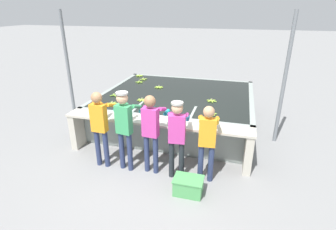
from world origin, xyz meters
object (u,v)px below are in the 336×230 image
Objects in this scene: support_post_left at (69,71)px; support_post_right at (284,81)px; banana_bunch_floating_4 at (211,114)px; banana_bunch_floating_9 at (142,100)px; banana_bunch_floating_0 at (112,103)px; banana_bunch_floating_7 at (212,101)px; worker_2 at (151,127)px; banana_bunch_floating_5 at (176,104)px; banana_bunch_floating_1 at (144,79)px; banana_bunch_floating_6 at (114,95)px; banana_bunch_floating_3 at (159,87)px; crate at (188,186)px; worker_1 at (125,123)px; worker_3 at (177,133)px; banana_bunch_floating_8 at (139,76)px; worker_0 at (100,123)px; worker_4 at (207,137)px; banana_bunch_floating_2 at (139,82)px; knife_0 at (146,120)px.

support_post_right is at bearing 4.51° from support_post_left.
banana_bunch_floating_4 and banana_bunch_floating_9 have the same top height.
banana_bunch_floating_0 is 1.00× the size of banana_bunch_floating_7.
worker_2 is 1.62m from banana_bunch_floating_4.
support_post_left is at bearing 179.82° from banana_bunch_floating_5.
banana_bunch_floating_6 is at bearing -95.30° from banana_bunch_floating_1.
banana_bunch_floating_9 is at bearing -93.64° from banana_bunch_floating_3.
banana_bunch_floating_6 is at bearing 137.37° from crate.
banana_bunch_floating_9 is at bearing 99.67° from worker_1.
banana_bunch_floating_7 is (0.85, 0.47, 0.00)m from banana_bunch_floating_5.
banana_bunch_floating_8 is (-2.43, 4.25, -0.04)m from worker_3.
banana_bunch_floating_5 is 2.46m from crate.
worker_2 is at bearing -75.61° from banana_bunch_floating_3.
worker_0 is 3.02m from banana_bunch_floating_7.
worker_0 reaches higher than banana_bunch_floating_4.
worker_4 is (2.23, 0.07, -0.07)m from worker_0.
worker_0 is 2.06m from banana_bunch_floating_6.
worker_4 is (1.13, 0.01, -0.08)m from worker_2.
banana_bunch_floating_2 is at bearing -68.65° from banana_bunch_floating_8.
banana_bunch_floating_7 is at bearing -35.91° from banana_bunch_floating_8.
banana_bunch_floating_4 is 1.93m from crate.
banana_bunch_floating_8 is at bearing 93.64° from banana_bunch_floating_6.
banana_bunch_floating_8 is 1.00× the size of banana_bunch_floating_9.
banana_bunch_floating_0 is 1.00× the size of banana_bunch_floating_5.
worker_2 is at bearing -130.37° from banana_bunch_floating_4.
banana_bunch_floating_1 reaches higher than crate.
banana_bunch_floating_0 is 1.64m from banana_bunch_floating_5.
worker_4 reaches higher than banana_bunch_floating_1.
worker_4 is (0.58, 0.05, -0.04)m from worker_3.
worker_3 is 2.41m from banana_bunch_floating_0.
banana_bunch_floating_1 is 5.01m from crate.
worker_0 reaches higher than banana_bunch_floating_0.
banana_bunch_floating_0 is at bearing -88.08° from banana_bunch_floating_1.
worker_4 is 0.50× the size of support_post_right.
banana_bunch_floating_3 is 1.65m from banana_bunch_floating_8.
worker_4 is at bearing -33.31° from banana_bunch_floating_6.
banana_bunch_floating_2 is 2.82m from banana_bunch_floating_7.
worker_2 is 1.34m from crate.
worker_1 is 1.06× the size of worker_3.
knife_0 is (-1.24, -1.65, -0.01)m from banana_bunch_floating_7.
banana_bunch_floating_1 is at bearing 128.56° from banana_bunch_floating_5.
crate is 3.49m from support_post_right.
banana_bunch_floating_0 is at bearing -165.09° from banana_bunch_floating_5.
banana_bunch_floating_1 is 0.86× the size of banana_bunch_floating_5.
banana_bunch_floating_9 is 0.09× the size of support_post_left.
banana_bunch_floating_2 is at bearing 113.41° from banana_bunch_floating_9.
worker_1 is 4.46m from banana_bunch_floating_8.
worker_4 is at bearing -40.90° from banana_bunch_floating_9.
worker_3 is 3.00m from banana_bunch_floating_6.
support_post_right is (2.10, 2.17, 0.61)m from worker_3.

